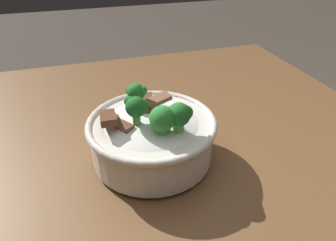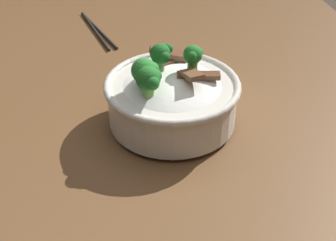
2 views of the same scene
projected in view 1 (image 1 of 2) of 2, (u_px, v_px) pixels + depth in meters
dining_table at (124, 207)px, 0.61m from camera, size 1.20×1.04×0.78m
rice_bowl at (153, 135)px, 0.53m from camera, size 0.23×0.23×0.14m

